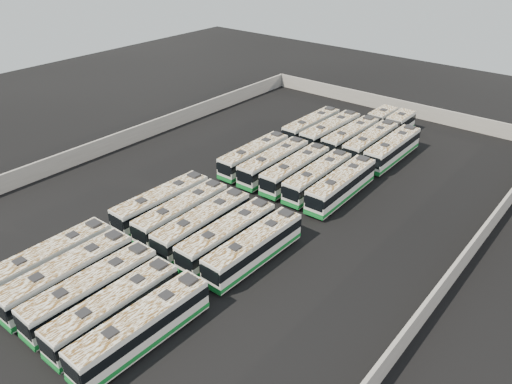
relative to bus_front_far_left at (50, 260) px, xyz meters
name	(u,v)px	position (x,y,z in m)	size (l,w,h in m)	color
ground	(246,202)	(4.65, 20.10, -1.60)	(140.00, 140.00, 0.00)	black
perimeter_wall	(245,193)	(4.65, 20.10, -0.50)	(45.20, 73.20, 2.20)	gray
bus_front_far_left	(50,260)	(0.00, 0.00, 0.00)	(2.44, 11.10, 3.12)	#BABDB6
bus_front_left	(68,276)	(3.05, -0.21, 0.05)	(2.57, 11.44, 3.21)	#BABDB6
bus_front_center	(92,291)	(6.12, -0.07, 0.03)	(2.45, 11.28, 3.17)	#BABDB6
bus_front_right	(114,309)	(9.11, -0.22, -0.02)	(2.45, 11.00, 3.09)	#BABDB6
bus_front_far_right	(142,327)	(12.21, -0.16, 0.01)	(2.51, 11.20, 3.15)	#BABDB6
bus_midfront_far_left	(162,203)	(-0.04, 12.47, 0.00)	(2.57, 11.12, 3.12)	#BABDB6
bus_midfront_left	(182,213)	(2.98, 12.43, -0.02)	(2.56, 11.03, 3.09)	#BABDB6
bus_midfront_center	(203,224)	(6.04, 12.25, 0.02)	(2.62, 11.26, 3.16)	#BABDB6
bus_midfront_right	(228,236)	(9.15, 12.28, 0.01)	(2.39, 11.14, 3.14)	#BABDB6
bus_midfront_far_right	(254,247)	(12.16, 12.42, 0.00)	(2.48, 11.10, 3.12)	#BABDB6
bus_midback_far_left	(254,156)	(-0.04, 27.23, -0.02)	(2.42, 10.99, 3.09)	#BABDB6
bus_midback_left	(274,163)	(3.03, 27.19, 0.01)	(2.58, 11.19, 3.14)	#BABDB6
bus_midback_center	(296,170)	(6.11, 27.29, -0.01)	(2.63, 11.10, 3.11)	#BABDB6
bus_midback_right	(318,177)	(9.12, 27.34, -0.01)	(2.58, 11.06, 3.10)	#BABDB6
bus_midback_far_right	(341,185)	(12.14, 27.33, 0.03)	(2.68, 11.36, 3.18)	#BABDB6
bus_back_far_left	(311,126)	(-0.05, 39.77, -0.02)	(2.39, 10.93, 3.07)	#BABDB6
bus_back_left	(330,132)	(3.10, 39.66, 0.04)	(2.63, 11.40, 3.20)	#BABDB6
bus_back_center	(361,131)	(6.12, 42.74, -0.02)	(2.49, 17.03, 3.08)	#BABDB6
bus_back_right	(381,136)	(8.99, 42.78, -0.01)	(2.61, 17.16, 3.10)	#BABDB6
bus_back_far_right	(392,149)	(12.11, 39.74, 0.03)	(2.51, 11.33, 3.18)	#BABDB6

